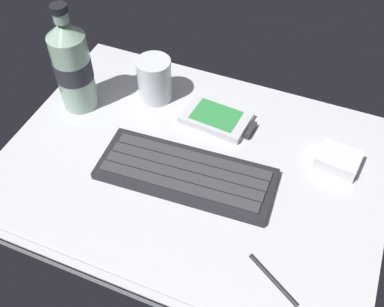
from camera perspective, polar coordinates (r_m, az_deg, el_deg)
The scene contains 7 objects.
ground_plane at distance 78.38cm, azimuth -0.06°, elevation -2.03°, with size 64.00×48.00×2.80cm.
keyboard at distance 75.59cm, azimuth -0.82°, elevation -2.49°, with size 29.59×12.67×1.70cm.
handheld_device at distance 84.36cm, azimuth 3.39°, elevation 4.32°, with size 13.25×8.63×1.50cm.
juice_cup at distance 87.40cm, azimuth -4.64°, elevation 8.95°, with size 6.40×6.40×8.50cm.
water_bottle at distance 85.15cm, azimuth -14.58°, elevation 10.54°, with size 6.73×6.73×20.80cm.
charger_block at distance 80.73cm, azimuth 17.64°, elevation -0.75°, with size 7.00×5.60×2.40cm, color white.
stylus_pen at distance 67.16cm, azimuth 10.06°, elevation -15.02°, with size 0.70×0.70×9.50cm, color #26262B.
Camera 1 is at (18.80, -45.72, 60.01)cm, focal length 43.07 mm.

